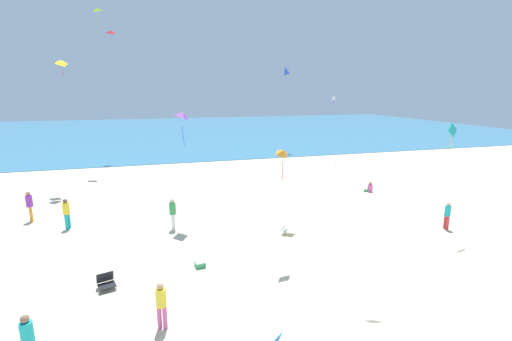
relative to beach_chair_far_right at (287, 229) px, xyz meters
The scene contains 20 objects.
ground_plane 3.76m from the beach_chair_far_right, 124.22° to the left, with size 120.00×120.00×0.00m, color beige.
ocean_water 49.60m from the beach_chair_far_right, 92.44° to the left, with size 120.00×60.00×0.05m, color teal.
beach_chair_far_right is the anchor object (origin of this frame).
beach_chair_mid_beach 8.66m from the beach_chair_far_right, 160.70° to the right, with size 0.74×0.74×0.59m.
cooler_box 5.14m from the beach_chair_far_right, 155.01° to the right, with size 0.45×0.49×0.25m.
person_0 8.45m from the beach_chair_far_right, 11.36° to the right, with size 0.32×0.32×1.48m.
person_1 10.06m from the beach_chair_far_right, 33.29° to the left, with size 0.67×0.61×0.76m.
person_3 8.49m from the beach_chair_far_right, 137.36° to the right, with size 0.39×0.39×1.54m.
person_4 14.19m from the beach_chair_far_right, 156.86° to the left, with size 0.44×0.44×1.72m.
person_5 5.97m from the beach_chair_far_right, 158.19° to the left, with size 0.40×0.40×1.69m.
person_6 11.54m from the beach_chair_far_right, 145.98° to the right, with size 0.44×0.44×1.57m.
person_7 11.49m from the beach_chair_far_right, 160.67° to the left, with size 0.45×0.45×1.65m.
kite_blue 26.88m from the beach_chair_far_right, 69.81° to the left, with size 1.02×0.81×1.86m.
kite_purple 7.88m from the beach_chair_far_right, 147.59° to the left, with size 0.74×0.90×1.81m.
kite_teal 9.14m from the beach_chair_far_right, 17.02° to the right, with size 0.68×0.22×1.28m.
kite_white 20.53m from the beach_chair_far_right, 55.89° to the left, with size 0.58×0.57×1.03m.
kite_yellow 19.66m from the beach_chair_far_right, 133.42° to the left, with size 0.94×0.86×1.23m.
kite_red 28.62m from the beach_chair_far_right, 112.35° to the left, with size 0.95×0.85×1.43m.
kite_orange 5.29m from the beach_chair_far_right, 115.27° to the right, with size 0.70×0.66×1.32m.
kite_lime 25.14m from the beach_chair_far_right, 118.91° to the left, with size 1.05×1.03×1.90m.
Camera 1 is at (-3.95, -8.64, 7.10)m, focal length 24.60 mm.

